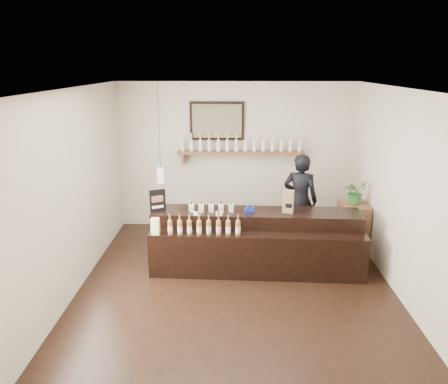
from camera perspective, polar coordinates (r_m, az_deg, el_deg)
The scene contains 10 objects.
ground at distance 6.52m, azimuth 1.54°, elevation -12.06°, with size 5.00×5.00×0.00m, color black.
room_shell at distance 5.90m, azimuth 1.66°, elevation 2.64°, with size 5.00×5.00×5.00m.
back_wall_decor at distance 8.22m, azimuth 0.55°, elevation 6.90°, with size 2.66×0.96×1.69m.
counter at distance 6.87m, azimuth 4.10°, elevation -6.61°, with size 3.26×1.00×1.06m.
promo_sign at distance 6.81m, azimuth -8.67°, elevation -1.11°, with size 0.24×0.12×0.35m.
paper_bag at distance 6.76m, azimuth 8.41°, elevation -1.24°, with size 0.19×0.16×0.35m.
tape_dispenser at distance 6.75m, azimuth 3.34°, elevation -2.23°, with size 0.15×0.09×0.12m.
side_cabinet at distance 7.80m, azimuth 16.41°, elevation -4.43°, with size 0.45×0.60×0.85m.
potted_plant at distance 7.60m, azimuth 16.79°, elevation 0.01°, with size 0.37×0.32×0.41m, color #316C2B.
shopkeeper at distance 7.69m, azimuth 9.94°, elevation -0.28°, with size 0.68×0.45×1.86m, color black.
Camera 1 is at (-0.06, -5.73, 3.10)m, focal length 35.00 mm.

